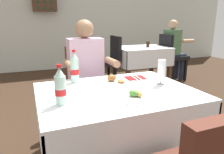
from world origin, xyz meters
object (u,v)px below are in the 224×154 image
Objects in this scene: cola_bottle_primary at (75,68)px; background_table_tumbler at (148,44)px; background_chair_left at (108,59)px; napkin_cutlery_set at (135,78)px; cola_bottle_secondary at (60,87)px; wall_bottle_rack at (44,2)px; chair_far_diner_seat at (88,84)px; background_patron at (174,47)px; plate_near_camera at (137,96)px; plate_far_diner at (116,82)px; background_dining_table at (142,56)px; background_chair_right at (171,54)px; beer_glass_left at (161,72)px; seated_diner_far at (87,73)px; main_dining_table at (117,111)px.

cola_bottle_primary reaches higher than background_table_tumbler.
napkin_cutlery_set is at bearing -103.65° from background_chair_left.
wall_bottle_rack reaches higher than cola_bottle_secondary.
chair_far_diner_seat is 2.68m from background_patron.
plate_near_camera is 2.58m from background_chair_left.
plate_far_diner reaches higher than background_dining_table.
beer_glass_left is at bearing -128.81° from background_chair_right.
seated_diner_far and background_patron have the same top height.
cola_bottle_secondary is at bearing 169.96° from plate_near_camera.
wall_bottle_rack reaches higher than plate_far_diner.
background_table_tumbler reaches higher than napkin_cutlery_set.
wall_bottle_rack is at bearing 115.26° from background_chair_left.
background_chair_left is at bearing 176.39° from background_table_tumbler.
background_table_tumbler is at bearing 48.97° from cola_bottle_secondary.
background_dining_table is at bearing 55.61° from plate_far_diner.
chair_far_diner_seat is 0.77× the size of background_patron.
background_dining_table is 9.24× the size of background_table_tumbler.
cola_bottle_primary is 0.29× the size of background_chair_right.
cola_bottle_primary is 0.56m from napkin_cutlery_set.
seated_diner_far is (-0.03, 0.72, 0.14)m from main_dining_table.
seated_diner_far is 0.57m from napkin_cutlery_set.
main_dining_table is 6.00× the size of napkin_cutlery_set.
background_chair_right reaches higher than napkin_cutlery_set.
napkin_cutlery_set is 0.19× the size of background_dining_table.
cola_bottle_primary is 0.50× the size of wall_bottle_rack.
napkin_cutlery_set is at bearing -8.02° from cola_bottle_primary.
background_chair_right is (2.21, 2.27, -0.02)m from main_dining_table.
chair_far_diner_seat reaches higher than plate_near_camera.
plate_far_diner is 1.15× the size of beer_glass_left.
background_patron is at bearing 33.88° from seated_diner_far.
napkin_cutlery_set is 1.76× the size of background_table_tumbler.
plate_near_camera is at bearing -87.73° from wall_bottle_rack.
cola_bottle_secondary is 3.57m from background_chair_right.
wall_bottle_rack reaches higher than background_table_tumbler.
plate_near_camera is at bearing -86.76° from chair_far_diner_seat.
cola_bottle_primary is 1.44× the size of napkin_cutlery_set.
beer_glass_left is (0.34, 0.21, 0.09)m from plate_near_camera.
plate_far_diner is at bearing -124.39° from background_dining_table.
wall_bottle_rack is (-0.11, 3.33, 1.11)m from chair_far_diner_seat.
chair_far_diner_seat is at bearing -118.55° from background_chair_left.
background_patron is (0.05, 0.00, 0.16)m from background_chair_right.
background_dining_table is at bearing 180.00° from background_chair_right.
wall_bottle_rack is (-0.11, 4.16, 1.09)m from main_dining_table.
background_table_tumbler reaches higher than plate_near_camera.
wall_bottle_rack reaches higher than background_patron.
plate_far_diner is at bearing 30.31° from cola_bottle_secondary.
wall_bottle_rack is (-0.41, 3.90, 0.92)m from napkin_cutlery_set.
wall_bottle_rack is at bearing 96.98° from beer_glass_left.
plate_near_camera is 0.37m from plate_far_diner.
chair_far_diner_seat is 0.67m from napkin_cutlery_set.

